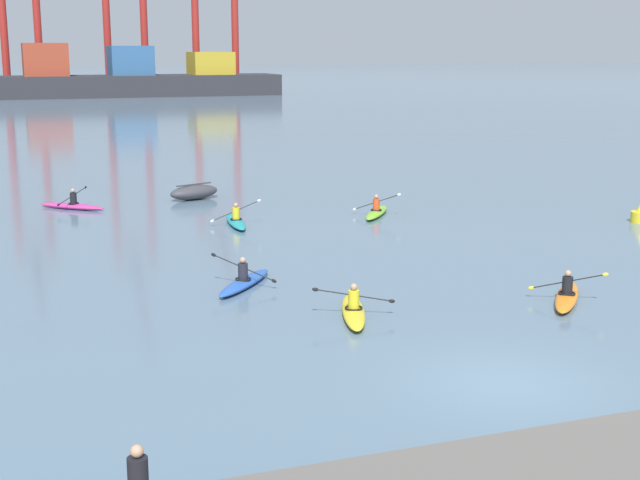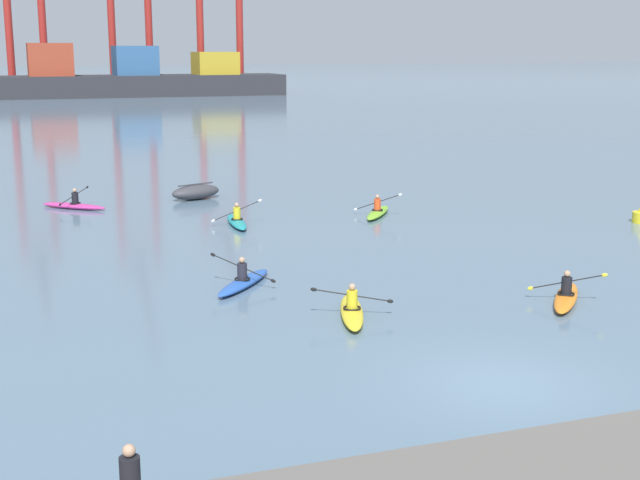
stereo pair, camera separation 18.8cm
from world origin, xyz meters
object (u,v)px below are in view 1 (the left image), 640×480
seated_onlooker (138,478)px  kayak_lime (377,212)px  capsized_dinghy (194,192)px  kayak_magenta (72,205)px  kayak_orange (567,296)px  kayak_yellow (353,310)px  kayak_teal (236,221)px  container_barge (129,79)px  kayak_blue (244,281)px

seated_onlooker → kayak_lime: bearing=59.2°
capsized_dinghy → seated_onlooker: 31.07m
kayak_magenta → kayak_orange: (12.11, -20.54, -0.00)m
kayak_yellow → kayak_orange: (6.34, -0.75, 0.00)m
capsized_dinghy → kayak_yellow: (-0.02, -20.54, -0.18)m
kayak_teal → kayak_magenta: 8.67m
capsized_dinghy → seated_onlooker: (-7.26, -30.20, 0.81)m
kayak_lime → kayak_yellow: kayak_lime is taller
kayak_teal → kayak_orange: kayak_teal is taller
capsized_dinghy → kayak_teal: (0.25, -6.96, -0.18)m
kayak_yellow → kayak_orange: kayak_orange is taller
container_barge → kayak_orange: size_ratio=15.32×
kayak_blue → seated_onlooker: size_ratio=3.36×
capsized_dinghy → kayak_teal: 6.97m
kayak_teal → seated_onlooker: size_ratio=3.85×
container_barge → kayak_teal: 106.96m
container_barge → capsized_dinghy: container_barge is taller
kayak_orange → seated_onlooker: size_ratio=3.35×
seated_onlooker → kayak_magenta: bearing=87.1°
capsized_dinghy → kayak_blue: 16.66m
kayak_magenta → kayak_blue: kayak_blue is taller
kayak_teal → kayak_yellow: (-0.27, -13.58, -0.00)m
container_barge → kayak_blue: container_barge is taller
capsized_dinghy → kayak_lime: bearing=-46.7°
kayak_lime → container_barge: bearing=87.6°
kayak_lime → kayak_yellow: (-6.61, -13.55, 0.00)m
kayak_orange → seated_onlooker: bearing=-146.7°
seated_onlooker → kayak_orange: bearing=33.3°
kayak_lime → kayak_magenta: (-12.38, 6.24, 0.00)m
seated_onlooker → kayak_blue: bearing=68.9°
container_barge → seated_onlooker: 130.92m
kayak_magenta → kayak_orange: kayak_orange is taller
container_barge → kayak_magenta: 101.61m
kayak_teal → kayak_lime: bearing=-0.2°
kayak_blue → seated_onlooker: bearing=-111.1°
kayak_magenta → seated_onlooker: size_ratio=3.30×
kayak_magenta → kayak_orange: 23.85m
kayak_orange → capsized_dinghy: bearing=106.5°
kayak_yellow → container_barge: bearing=84.7°
kayak_magenta → seated_onlooker: bearing=-92.9°
kayak_teal → seated_onlooker: seated_onlooker is taller
kayak_lime → kayak_blue: 12.84m
capsized_dinghy → kayak_teal: bearing=-87.9°
kayak_lime → seated_onlooker: size_ratio=3.48×
kayak_lime → kayak_blue: (-8.58, -9.55, 0.00)m
container_barge → capsized_dinghy: 100.06m
container_barge → kayak_magenta: bearing=-99.6°
container_barge → kayak_yellow: bearing=-95.3°
kayak_lime → capsized_dinghy: bearing=133.3°
capsized_dinghy → kayak_magenta: (-5.79, -0.75, -0.18)m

